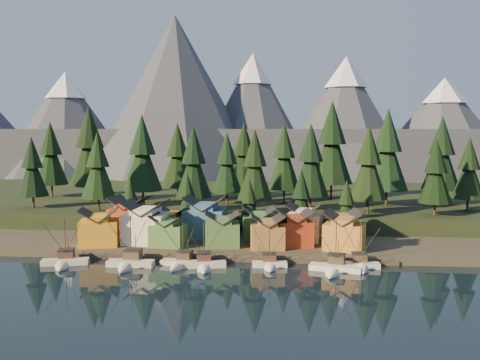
# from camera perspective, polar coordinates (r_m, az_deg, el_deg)

# --- Properties ---
(ground) EXTENTS (500.00, 500.00, 0.00)m
(ground) POSITION_cam_1_polar(r_m,az_deg,el_deg) (108.44, -3.33, -10.57)
(ground) COLOR black
(ground) RESTS_ON ground
(shore_strip) EXTENTS (400.00, 50.00, 1.50)m
(shore_strip) POSITION_cam_1_polar(r_m,az_deg,el_deg) (146.82, -0.97, -6.01)
(shore_strip) COLOR #353127
(shore_strip) RESTS_ON ground
(hillside) EXTENTS (420.00, 100.00, 6.00)m
(hillside) POSITION_cam_1_polar(r_m,az_deg,el_deg) (195.53, 0.64, -2.46)
(hillside) COLOR black
(hillside) RESTS_ON ground
(dock) EXTENTS (80.00, 4.00, 1.00)m
(dock) POSITION_cam_1_polar(r_m,az_deg,el_deg) (124.10, -2.18, -8.27)
(dock) COLOR #423B2F
(dock) RESTS_ON ground
(mountain_ridge) EXTENTS (560.00, 190.00, 90.00)m
(mountain_ridge) POSITION_cam_1_polar(r_m,az_deg,el_deg) (317.27, 1.72, 4.75)
(mountain_ridge) COLOR #4A505F
(mountain_ridge) RESTS_ON ground
(boat_0) EXTENTS (10.79, 11.33, 11.45)m
(boat_0) POSITION_cam_1_polar(r_m,az_deg,el_deg) (124.54, -18.27, -7.73)
(boat_0) COLOR beige
(boat_0) RESTS_ON ground
(boat_1) EXTENTS (10.43, 11.36, 12.32)m
(boat_1) POSITION_cam_1_polar(r_m,az_deg,el_deg) (119.37, -11.78, -8.01)
(boat_1) COLOR beige
(boat_1) RESTS_ON ground
(boat_2) EXTENTS (10.02, 10.65, 10.70)m
(boat_2) POSITION_cam_1_polar(r_m,az_deg,el_deg) (118.48, -6.38, -8.22)
(boat_2) COLOR beige
(boat_2) RESTS_ON ground
(boat_3) EXTENTS (10.18, 10.81, 11.00)m
(boat_3) POSITION_cam_1_polar(r_m,az_deg,el_deg) (116.54, -3.88, -8.40)
(boat_3) COLOR beige
(boat_3) RESTS_ON ground
(boat_4) EXTENTS (7.96, 8.56, 10.23)m
(boat_4) POSITION_cam_1_polar(r_m,az_deg,el_deg) (116.90, 3.19, -8.34)
(boat_4) COLOR silver
(boat_4) RESTS_ON ground
(boat_5) EXTENTS (11.55, 12.16, 11.86)m
(boat_5) POSITION_cam_1_polar(r_m,az_deg,el_deg) (114.86, 10.04, -8.62)
(boat_5) COLOR white
(boat_5) RESTS_ON ground
(boat_6) EXTENTS (8.54, 9.31, 11.01)m
(boat_6) POSITION_cam_1_polar(r_m,az_deg,el_deg) (118.57, 12.76, -8.21)
(boat_6) COLOR beige
(boat_6) RESTS_ON ground
(house_front_0) EXTENTS (10.84, 10.47, 9.07)m
(house_front_0) POSITION_cam_1_polar(r_m,az_deg,el_deg) (135.67, -14.79, -4.77)
(house_front_0) COLOR orange
(house_front_0) RESTS_ON shore_strip
(house_front_1) EXTENTS (10.64, 10.25, 10.60)m
(house_front_1) POSITION_cam_1_polar(r_m,az_deg,el_deg) (135.74, -10.01, -4.32)
(house_front_1) COLOR white
(house_front_1) RESTS_ON shore_strip
(house_front_2) EXTENTS (8.63, 8.69, 7.81)m
(house_front_2) POSITION_cam_1_polar(r_m,az_deg,el_deg) (131.87, -7.64, -5.22)
(house_front_2) COLOR #476D3B
(house_front_2) RESTS_ON shore_strip
(house_front_3) EXTENTS (9.23, 8.90, 8.35)m
(house_front_3) POSITION_cam_1_polar(r_m,az_deg,el_deg) (130.52, -1.92, -5.16)
(house_front_3) COLOR #446D3B
(house_front_3) RESTS_ON shore_strip
(house_front_4) EXTENTS (9.00, 9.52, 8.02)m
(house_front_4) POSITION_cam_1_polar(r_m,az_deg,el_deg) (128.65, 2.89, -5.40)
(house_front_4) COLOR #9F6E38
(house_front_4) RESTS_ON shore_strip
(house_front_5) EXTENTS (9.72, 9.12, 8.85)m
(house_front_5) POSITION_cam_1_polar(r_m,az_deg,el_deg) (131.17, 5.78, -5.02)
(house_front_5) COLOR #9D3518
(house_front_5) RESTS_ON shore_strip
(house_front_6) EXTENTS (10.96, 10.61, 9.07)m
(house_front_6) POSITION_cam_1_polar(r_m,az_deg,el_deg) (129.13, 11.07, -5.21)
(house_front_6) COLOR #C07E31
(house_front_6) RESTS_ON shore_strip
(house_back_0) EXTENTS (10.59, 10.24, 10.59)m
(house_back_0) POSITION_cam_1_polar(r_m,az_deg,el_deg) (145.67, -11.63, -3.69)
(house_back_0) COLOR #A43719
(house_back_0) RESTS_ON shore_strip
(house_back_1) EXTENTS (7.89, 7.98, 8.16)m
(house_back_1) POSITION_cam_1_polar(r_m,az_deg,el_deg) (139.82, -7.27, -4.53)
(house_back_1) COLOR #C88C1C
(house_back_1) RESTS_ON shore_strip
(house_back_2) EXTENTS (10.61, 9.78, 10.99)m
(house_back_2) POSITION_cam_1_polar(r_m,az_deg,el_deg) (139.35, -3.79, -3.91)
(house_back_2) COLOR #375D82
(house_back_2) RESTS_ON shore_strip
(house_back_3) EXTENTS (9.18, 8.41, 8.35)m
(house_back_3) POSITION_cam_1_polar(r_m,az_deg,el_deg) (138.37, 2.02, -4.55)
(house_back_3) COLOR #447E46
(house_back_3) RESTS_ON shore_strip
(house_back_4) EXTENTS (9.91, 9.63, 9.41)m
(house_back_4) POSITION_cam_1_polar(r_m,az_deg,el_deg) (138.26, 6.83, -4.37)
(house_back_4) COLOR silver
(house_back_4) RESTS_ON shore_strip
(house_back_5) EXTENTS (8.13, 8.21, 8.21)m
(house_back_5) POSITION_cam_1_polar(r_m,az_deg,el_deg) (137.79, 10.99, -4.73)
(house_back_5) COLOR olive
(house_back_5) RESTS_ON shore_strip
(tree_hill_0) EXTENTS (9.35, 9.35, 21.77)m
(tree_hill_0) POSITION_cam_1_polar(r_m,az_deg,el_deg) (173.88, -21.28, 1.11)
(tree_hill_0) COLOR #332319
(tree_hill_0) RESTS_ON hillside
(tree_hill_1) EXTENTS (13.62, 13.62, 31.74)m
(tree_hill_1) POSITION_cam_1_polar(r_m,az_deg,el_deg) (183.37, -15.74, 3.20)
(tree_hill_1) COLOR #332319
(tree_hill_1) RESTS_ON hillside
(tree_hill_2) EXTENTS (9.93, 9.93, 23.12)m
(tree_hill_2) POSITION_cam_1_polar(r_m,az_deg,el_deg) (161.41, -14.93, 1.26)
(tree_hill_2) COLOR #332319
(tree_hill_2) RESTS_ON hillside
(tree_hill_3) EXTENTS (12.27, 12.27, 28.58)m
(tree_hill_3) POSITION_cam_1_polar(r_m,az_deg,el_deg) (169.55, -10.37, 2.56)
(tree_hill_3) COLOR #332319
(tree_hill_3) RESTS_ON hillside
(tree_hill_4) EXTENTS (11.25, 11.25, 26.20)m
(tree_hill_4) POSITION_cam_1_polar(r_m,az_deg,el_deg) (182.25, -6.66, 2.40)
(tree_hill_4) COLOR #332319
(tree_hill_4) RESTS_ON hillside
(tree_hill_5) EXTENTS (10.68, 10.68, 24.87)m
(tree_hill_5) POSITION_cam_1_polar(r_m,az_deg,el_deg) (155.87, -4.97, 1.63)
(tree_hill_5) COLOR #332319
(tree_hill_5) RESTS_ON hillside
(tree_hill_6) EXTENTS (9.89, 9.89, 23.04)m
(tree_hill_6) POSITION_cam_1_polar(r_m,az_deg,el_deg) (169.57, -1.40, 1.62)
(tree_hill_6) COLOR #332319
(tree_hill_6) RESTS_ON hillside
(tree_hill_7) EXTENTS (10.32, 10.32, 24.04)m
(tree_hill_7) POSITION_cam_1_polar(r_m,az_deg,el_deg) (151.72, 1.60, 1.37)
(tree_hill_7) COLOR #332319
(tree_hill_7) RESTS_ON hillside
(tree_hill_8) EXTENTS (11.19, 11.19, 26.08)m
(tree_hill_8) POSITION_cam_1_polar(r_m,az_deg,el_deg) (175.30, 4.73, 2.27)
(tree_hill_8) COLOR #332319
(tree_hill_8) RESTS_ON hillside
(tree_hill_9) EXTENTS (11.06, 11.06, 25.76)m
(tree_hill_9) POSITION_cam_1_polar(r_m,az_deg,el_deg) (158.45, 7.55, 1.84)
(tree_hill_9) COLOR #332319
(tree_hill_9) RESTS_ON hillside
(tree_hill_10) EXTENTS (14.43, 14.43, 33.61)m
(tree_hill_10) POSITION_cam_1_polar(r_m,az_deg,el_deg) (183.65, 9.77, 3.64)
(tree_hill_10) COLOR #332319
(tree_hill_10) RESTS_ON hillside
(tree_hill_11) EXTENTS (10.75, 10.75, 25.05)m
(tree_hill_11) POSITION_cam_1_polar(r_m,az_deg,el_deg) (154.96, 13.55, 1.52)
(tree_hill_11) COLOR #332319
(tree_hill_11) RESTS_ON hillside
(tree_hill_12) EXTENTS (13.03, 13.03, 30.35)m
(tree_hill_12) POSITION_cam_1_polar(r_m,az_deg,el_deg) (171.85, 15.45, 2.81)
(tree_hill_12) COLOR #332319
(tree_hill_12) RESTS_ON hillside
(tree_hill_13) EXTENTS (9.13, 9.13, 21.26)m
(tree_hill_13) POSITION_cam_1_polar(r_m,az_deg,el_deg) (156.76, 20.16, 0.62)
(tree_hill_13) COLOR #332319
(tree_hill_13) RESTS_ON hillside
(tree_hill_14) EXTENTS (12.08, 12.08, 28.14)m
(tree_hill_14) POSITION_cam_1_polar(r_m,az_deg,el_deg) (181.73, 20.71, 2.41)
(tree_hill_14) COLOR #332319
(tree_hill_14) RESTS_ON hillside
(tree_hill_15) EXTENTS (11.39, 11.39, 26.54)m
(tree_hill_15) POSITION_cam_1_polar(r_m,az_deg,el_deg) (185.94, 0.44, 2.55)
(tree_hill_15) COLOR #332319
(tree_hill_15) RESTS_ON hillside
(tree_hill_16) EXTENTS (11.46, 11.46, 26.69)m
(tree_hill_16) POSITION_cam_1_polar(r_m,az_deg,el_deg) (199.71, -19.52, 2.46)
(tree_hill_16) COLOR #332319
(tree_hill_16) RESTS_ON hillside
(tree_hill_17) EXTENTS (9.34, 9.34, 21.77)m
(tree_hill_17) POSITION_cam_1_polar(r_m,az_deg,el_deg) (169.69, 23.22, 0.94)
(tree_hill_17) COLOR #332319
(tree_hill_17) RESTS_ON hillside
(tree_shore_0) EXTENTS (6.40, 6.40, 14.91)m
(tree_shore_0) POSITION_cam_1_polar(r_m,az_deg,el_deg) (150.96, -11.61, -2.38)
(tree_shore_0) COLOR #332319
(tree_shore_0) RESTS_ON shore_strip
(tree_shore_1) EXTENTS (7.16, 7.16, 16.67)m
(tree_shore_1) POSITION_cam_1_polar(r_m,az_deg,el_deg) (146.98, -5.64, -2.13)
(tree_shore_1) COLOR #332319
(tree_shore_1) RESTS_ON shore_strip
(tree_shore_2) EXTENTS (6.54, 6.54, 15.23)m
(tree_shore_2) POSITION_cam_1_polar(r_m,az_deg,el_deg) (144.83, 0.99, -2.53)
(tree_shore_2) COLOR #332319
(tree_shore_2) RESTS_ON shore_strip
(tree_shore_3) EXTENTS (7.69, 7.69, 17.91)m
(tree_shore_3) POSITION_cam_1_polar(r_m,az_deg,el_deg) (144.27, 6.55, -2.01)
(tree_shore_3) COLOR #332319
(tree_shore_3) RESTS_ON shore_strip
(tree_shore_4) EXTENTS (6.47, 6.47, 15.08)m
(tree_shore_4) POSITION_cam_1_polar(r_m,az_deg,el_deg) (145.23, 11.28, -2.65)
(tree_shore_4) COLOR #332319
(tree_shore_4) RESTS_ON shore_strip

